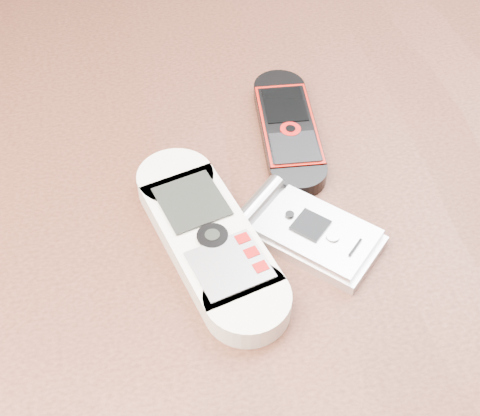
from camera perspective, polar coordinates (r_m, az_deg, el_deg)
name	(u,v)px	position (r m, az deg, el deg)	size (l,w,h in m)	color
table	(234,296)	(0.59, -0.48, -7.52)	(1.20, 0.80, 0.75)	black
nokia_white	(209,237)	(0.48, -2.68, -2.53)	(0.06, 0.18, 0.02)	white
nokia_black_red	(288,129)	(0.57, 4.14, 6.78)	(0.05, 0.15, 0.01)	black
motorola_razr	(313,233)	(0.49, 6.28, -2.12)	(0.06, 0.11, 0.02)	silver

